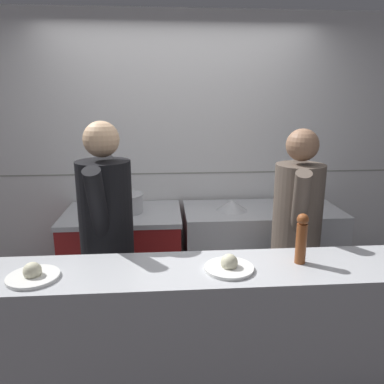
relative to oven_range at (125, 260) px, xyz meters
name	(u,v)px	position (x,y,z in m)	size (l,w,h in m)	color
ground_plane	(190,378)	(0.52, -0.97, -0.45)	(14.00, 14.00, 0.00)	#383333
wall_back_tiled	(180,157)	(0.52, 0.40, 0.85)	(8.00, 0.06, 2.60)	white
oven_range	(125,260)	(0.00, 0.00, 0.00)	(1.00, 0.71, 0.89)	maroon
prep_counter	(260,255)	(1.23, 0.00, 0.00)	(1.38, 0.65, 0.89)	#B7BABF
pass_counter	(230,348)	(0.72, -1.32, 0.04)	(2.96, 0.45, 0.98)	#B7BABF
stock_pot	(126,202)	(0.03, 0.01, 0.53)	(0.31, 0.31, 0.16)	#B7BABF
mixing_bowl_steel	(232,205)	(0.95, -0.03, 0.49)	(0.27, 0.27, 0.10)	#B7BABF
plated_dish_main	(33,275)	(-0.29, -1.37, 0.56)	(0.26, 0.26, 0.09)	white
plated_dish_appetiser	(229,266)	(0.69, -1.35, 0.56)	(0.26, 0.26, 0.09)	white
pepper_mill	(301,237)	(1.09, -1.30, 0.68)	(0.06, 0.06, 0.28)	brown
chef_head_cook	(107,237)	(-0.02, -0.76, 0.51)	(0.36, 0.75, 1.72)	black
chef_sous	(296,233)	(1.29, -0.70, 0.48)	(0.42, 0.72, 1.66)	black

